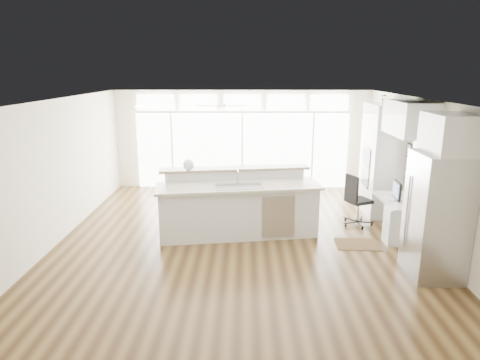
{
  "coord_description": "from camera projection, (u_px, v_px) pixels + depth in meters",
  "views": [
    {
      "loc": [
        0.1,
        -7.75,
        3.22
      ],
      "look_at": [
        -0.01,
        0.6,
        1.07
      ],
      "focal_mm": 32.0,
      "sensor_mm": 36.0,
      "label": 1
    }
  ],
  "objects": [
    {
      "name": "upper_cabinets",
      "position": [
        410.0,
        118.0,
        7.97
      ],
      "size": [
        0.64,
        1.3,
        0.64
      ],
      "primitive_type": "cube",
      "color": "silver",
      "rests_on": "wall_right"
    },
    {
      "name": "transom_row",
      "position": [
        242.0,
        102.0,
        11.53
      ],
      "size": [
        5.9,
        0.06,
        0.4
      ],
      "primitive_type": "cube",
      "color": "white",
      "rests_on": "wall_back"
    },
    {
      "name": "potted_plant",
      "position": [
        386.0,
        99.0,
        9.36
      ],
      "size": [
        0.27,
        0.29,
        0.21
      ],
      "primitive_type": "imported",
      "rotation": [
        0.0,
        0.0,
        -0.1
      ],
      "color": "#295625",
      "rests_on": "oven_cabinet"
    },
    {
      "name": "office_chair",
      "position": [
        359.0,
        200.0,
        9.04
      ],
      "size": [
        0.74,
        0.72,
        1.1
      ],
      "primitive_type": "cube",
      "rotation": [
        0.0,
        0.0,
        0.42
      ],
      "color": "black",
      "rests_on": "floor"
    },
    {
      "name": "refrigerator",
      "position": [
        437.0,
        216.0,
        6.71
      ],
      "size": [
        0.76,
        0.9,
        2.0
      ],
      "primitive_type": "cube",
      "color": "#AFAEB3",
      "rests_on": "floor"
    },
    {
      "name": "rug",
      "position": [
        358.0,
        244.0,
        8.14
      ],
      "size": [
        0.86,
        0.64,
        0.01
      ],
      "primitive_type": "cube",
      "rotation": [
        0.0,
        0.0,
        -0.05
      ],
      "color": "#322010",
      "rests_on": "floor"
    },
    {
      "name": "fridge_cabinet",
      "position": [
        451.0,
        134.0,
        6.38
      ],
      "size": [
        0.64,
        0.9,
        0.6
      ],
      "primitive_type": "cube",
      "color": "silver",
      "rests_on": "wall_right"
    },
    {
      "name": "recessed_lights",
      "position": [
        240.0,
        101.0,
        7.83
      ],
      "size": [
        3.4,
        3.0,
        0.02
      ],
      "primitive_type": "cube",
      "color": "white",
      "rests_on": "ceiling"
    },
    {
      "name": "oven_cabinet",
      "position": [
        381.0,
        160.0,
        9.69
      ],
      "size": [
        0.64,
        1.2,
        2.5
      ],
      "primitive_type": "cube",
      "color": "silver",
      "rests_on": "floor"
    },
    {
      "name": "desk_nook",
      "position": [
        398.0,
        218.0,
        8.46
      ],
      "size": [
        0.72,
        1.3,
        0.76
      ],
      "primitive_type": "cube",
      "color": "silver",
      "rests_on": "floor"
    },
    {
      "name": "wall_right",
      "position": [
        429.0,
        174.0,
        7.92
      ],
      "size": [
        0.04,
        8.0,
        2.7
      ],
      "primitive_type": "cube",
      "color": "silver",
      "rests_on": "floor"
    },
    {
      "name": "framed_photos",
      "position": [
        409.0,
        161.0,
        8.8
      ],
      "size": [
        0.06,
        0.22,
        0.8
      ],
      "primitive_type": "cube",
      "color": "black",
      "rests_on": "wall_right"
    },
    {
      "name": "monitor",
      "position": [
        397.0,
        190.0,
        8.32
      ],
      "size": [
        0.11,
        0.47,
        0.39
      ],
      "primitive_type": "cube",
      "rotation": [
        0.0,
        0.0,
        -0.07
      ],
      "color": "black",
      "rests_on": "desk_nook"
    },
    {
      "name": "keyboard",
      "position": [
        387.0,
        199.0,
        8.37
      ],
      "size": [
        0.18,
        0.35,
        0.02
      ],
      "primitive_type": "cube",
      "rotation": [
        0.0,
        0.0,
        0.16
      ],
      "color": "white",
      "rests_on": "desk_nook"
    },
    {
      "name": "wall_left",
      "position": [
        54.0,
        173.0,
        8.02
      ],
      "size": [
        0.04,
        8.0,
        2.7
      ],
      "primitive_type": "cube",
      "color": "silver",
      "rests_on": "floor"
    },
    {
      "name": "wall_back",
      "position": [
        242.0,
        140.0,
        11.84
      ],
      "size": [
        7.0,
        0.04,
        2.7
      ],
      "primitive_type": "cube",
      "color": "silver",
      "rests_on": "floor"
    },
    {
      "name": "desk_window",
      "position": [
        421.0,
        160.0,
        8.16
      ],
      "size": [
        0.04,
        0.85,
        0.85
      ],
      "primitive_type": "cube",
      "color": "white",
      "rests_on": "wall_right"
    },
    {
      "name": "floor",
      "position": [
        240.0,
        241.0,
        8.31
      ],
      "size": [
        7.0,
        8.0,
        0.02
      ],
      "primitive_type": "cube",
      "color": "#3A2712",
      "rests_on": "ground"
    },
    {
      "name": "ceiling_fan",
      "position": [
        221.0,
        101.0,
        10.41
      ],
      "size": [
        1.16,
        1.16,
        0.32
      ],
      "primitive_type": "cube",
      "color": "white",
      "rests_on": "ceiling"
    },
    {
      "name": "ceiling",
      "position": [
        240.0,
        100.0,
        7.63
      ],
      "size": [
        7.0,
        8.0,
        0.02
      ],
      "primitive_type": "cube",
      "color": "white",
      "rests_on": "wall_back"
    },
    {
      "name": "kitchen_island",
      "position": [
        238.0,
        205.0,
        8.47
      ],
      "size": [
        3.36,
        1.67,
        1.28
      ],
      "primitive_type": "cube",
      "rotation": [
        0.0,
        0.0,
        0.15
      ],
      "color": "silver",
      "rests_on": "floor"
    },
    {
      "name": "wall_front",
      "position": [
        235.0,
        271.0,
        4.1
      ],
      "size": [
        7.0,
        0.04,
        2.7
      ],
      "primitive_type": "cube",
      "color": "silver",
      "rests_on": "floor"
    },
    {
      "name": "fishbowl",
      "position": [
        189.0,
        165.0,
        8.54
      ],
      "size": [
        0.25,
        0.25,
        0.22
      ],
      "primitive_type": "sphere",
      "rotation": [
        0.0,
        0.0,
        0.12
      ],
      "color": "silver",
      "rests_on": "kitchen_island"
    },
    {
      "name": "glass_wall",
      "position": [
        242.0,
        151.0,
        11.86
      ],
      "size": [
        5.8,
        0.06,
        2.08
      ],
      "primitive_type": "cube",
      "color": "white",
      "rests_on": "wall_back"
    }
  ]
}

